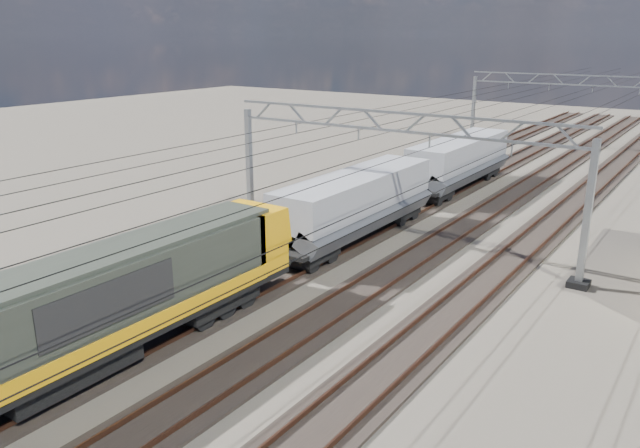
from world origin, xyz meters
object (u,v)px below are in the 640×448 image
Objects in this scene: catenary_gantry_far at (568,108)px; hopper_wagon_lead at (356,201)px; locomotive at (58,320)px; catenary_gantry_mid at (392,175)px; hopper_wagon_mid at (459,159)px.

catenary_gantry_far is 1.53× the size of hopper_wagon_lead.
catenary_gantry_far reaches higher than locomotive.
catenary_gantry_mid is 1.53× the size of hopper_wagon_lead.
hopper_wagon_lead is (-2.00, -36.13, -1.67)m from catenary_gantry_far.
catenary_gantry_mid is at bearing 83.60° from locomotive.
hopper_wagon_mid is at bearing -95.21° from catenary_gantry_far.
hopper_wagon_mid is (-0.00, 31.90, -0.09)m from locomotive.
catenary_gantry_mid is 36.00m from catenary_gantry_far.
hopper_wagon_lead is at bearing 90.00° from locomotive.
catenary_gantry_far is 36.22m from hopper_wagon_lead.
catenary_gantry_far is 22.08m from hopper_wagon_mid.
hopper_wagon_lead is (-2.00, -0.13, -1.67)m from catenary_gantry_mid.
catenary_gantry_far is at bearing 86.83° from hopper_wagon_lead.
locomotive is (-2.00, -17.83, -1.58)m from catenary_gantry_mid.
hopper_wagon_lead is at bearing -176.28° from catenary_gantry_mid.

